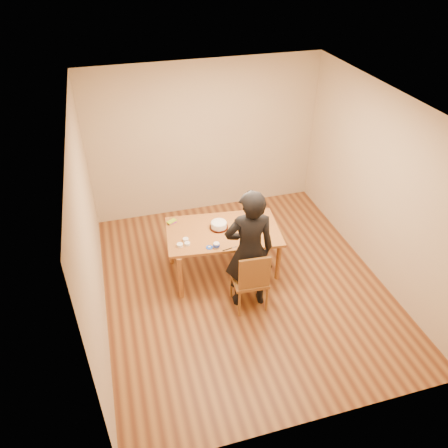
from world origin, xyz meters
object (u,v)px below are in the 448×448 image
object	(u,v)px
cake_plate	(219,227)
dining_table	(223,232)
cake	(219,225)
person	(249,251)
dining_chair	(249,279)

from	to	relation	value
cake_plate	dining_table	bearing A→B (deg)	-61.31
cake	person	world-z (taller)	person
dining_chair	person	xyz separation A→B (m)	(0.00, 0.05, 0.45)
dining_chair	cake_plate	bearing A→B (deg)	106.24
person	dining_chair	bearing A→B (deg)	97.13
cake_plate	person	size ratio (longest dim) A/B	0.15
dining_table	person	bearing A→B (deg)	-71.74
dining_chair	cake_plate	xyz separation A→B (m)	(-0.19, 0.85, 0.31)
cake	person	xyz separation A→B (m)	(0.19, -0.81, 0.10)
dining_chair	person	world-z (taller)	person
dining_chair	cake_plate	world-z (taller)	cake_plate
dining_chair	cake	size ratio (longest dim) A/B	1.99
cake_plate	cake	bearing A→B (deg)	63.43
dining_table	person	distance (m)	0.77
dining_chair	cake	world-z (taller)	cake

